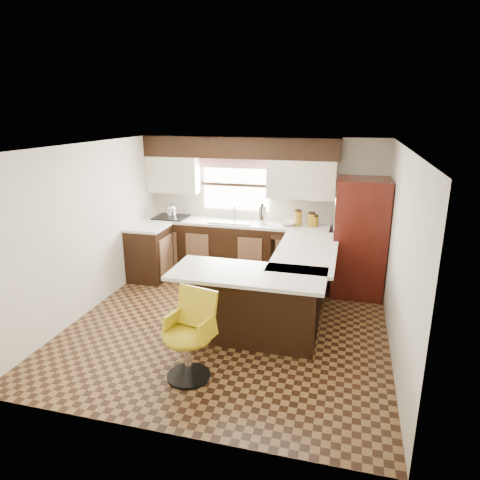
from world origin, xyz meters
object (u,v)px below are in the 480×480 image
(peninsula_long, at_px, (302,282))
(peninsula_return, at_px, (251,306))
(bar_chair, at_px, (187,337))
(refrigerator, at_px, (360,238))

(peninsula_long, height_order, peninsula_return, same)
(peninsula_long, height_order, bar_chair, bar_chair)
(peninsula_return, bearing_deg, peninsula_long, 61.70)
(peninsula_long, xyz_separation_m, refrigerator, (0.79, 0.89, 0.47))
(peninsula_long, relative_size, bar_chair, 1.98)
(peninsula_long, relative_size, refrigerator, 1.06)
(peninsula_return, bearing_deg, refrigerator, 54.87)
(peninsula_return, xyz_separation_m, refrigerator, (1.31, 1.86, 0.47))
(bar_chair, bearing_deg, peninsula_return, 78.12)
(peninsula_long, distance_m, refrigerator, 1.28)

